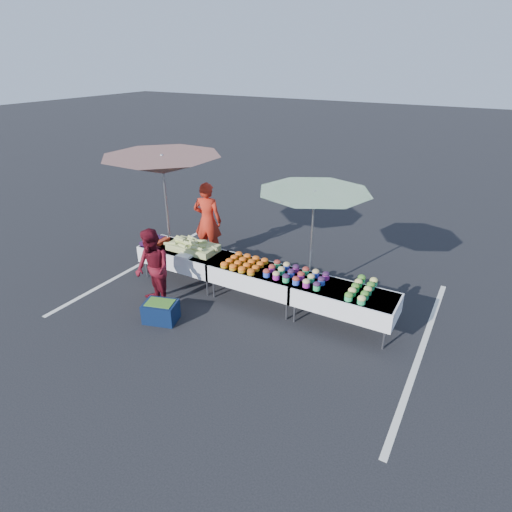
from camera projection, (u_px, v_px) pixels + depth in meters
The scene contains 17 objects.
ground at pixel (256, 301), 8.61m from camera, with size 80.00×80.00×0.00m, color black.
stripe_left at pixel (138, 266), 10.04m from camera, with size 0.10×5.00×0.00m, color silver.
stripe_right at pixel (421, 350), 7.18m from camera, with size 0.10×5.00×0.00m, color silver.
table_left at pixel (183, 256), 9.16m from camera, with size 1.86×0.81×0.75m.
table_center at pixel (256, 275), 8.36m from camera, with size 1.86×0.81×0.75m.
table_right at pixel (344, 299), 7.55m from camera, with size 1.86×0.81×0.75m.
berry_punnets at pixel (155, 241), 9.34m from camera, with size 0.40×0.54×0.08m.
corn_pile at pixel (192, 246), 8.98m from camera, with size 1.16×0.57×0.26m.
plastic_bags at pixel (185, 256), 8.71m from camera, with size 0.30×0.25×0.05m, color white.
carrot_bowls at pixel (245, 263), 8.37m from camera, with size 0.75×0.69×0.11m.
potato_cups at pixel (296, 274), 7.87m from camera, with size 1.14×0.58×0.16m.
bean_baskets at pixel (362, 289), 7.40m from camera, with size 0.36×0.86×0.15m.
vendor at pixel (208, 221), 10.11m from camera, with size 0.68×0.45×1.86m, color red.
customer at pixel (153, 269), 8.14m from camera, with size 0.77×0.60×1.58m, color #5B0D19.
umbrella_left at pixel (163, 166), 9.03m from camera, with size 3.37×3.37×2.61m.
umbrella_right at pixel (314, 201), 8.02m from camera, with size 2.35×2.35×2.21m.
storage_bin at pixel (161, 311), 7.89m from camera, with size 0.70×0.59×0.39m.
Camera 1 is at (3.65, -6.43, 4.50)m, focal length 30.00 mm.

